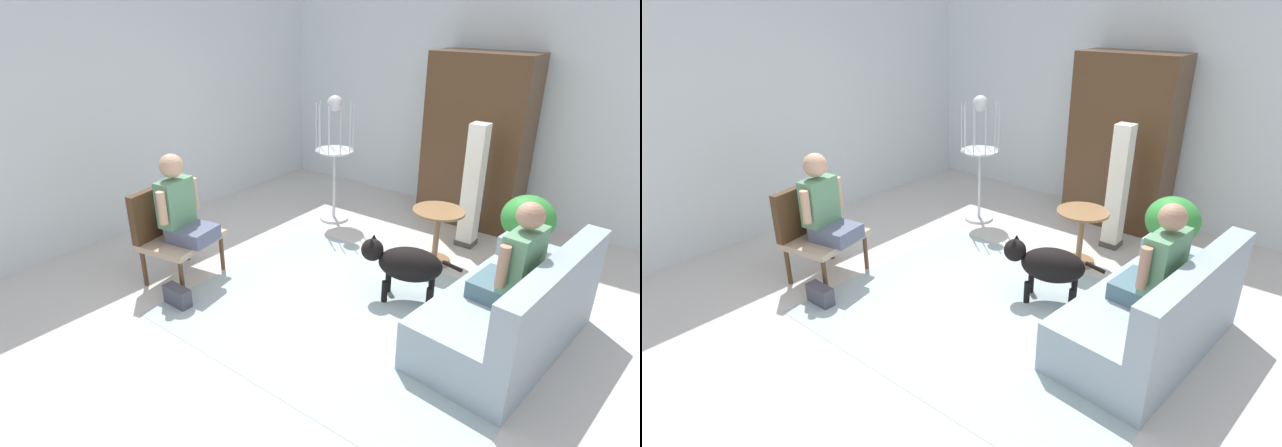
% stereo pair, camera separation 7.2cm
% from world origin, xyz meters
% --- Properties ---
extents(ground_plane, '(7.24, 7.24, 0.00)m').
position_xyz_m(ground_plane, '(0.00, 0.00, 0.00)').
color(ground_plane, beige).
extents(back_wall, '(6.63, 0.12, 2.90)m').
position_xyz_m(back_wall, '(0.00, 2.99, 1.45)').
color(back_wall, silver).
rests_on(back_wall, ground).
extents(left_wall, '(0.12, 6.45, 2.90)m').
position_xyz_m(left_wall, '(-3.08, 0.30, 1.45)').
color(left_wall, silver).
rests_on(left_wall, ground).
extents(area_rug, '(2.96, 2.33, 0.01)m').
position_xyz_m(area_rug, '(0.11, -0.07, 0.00)').
color(area_rug, '#9EB2B7').
rests_on(area_rug, ground).
extents(couch, '(1.00, 1.75, 0.86)m').
position_xyz_m(couch, '(1.32, 0.34, 0.30)').
color(couch, '#8EA0AD').
rests_on(couch, ground).
extents(armchair, '(0.69, 0.80, 0.92)m').
position_xyz_m(armchair, '(-1.71, -0.59, 0.53)').
color(armchair, '#4C331E').
rests_on(armchair, ground).
extents(person_on_couch, '(0.45, 0.57, 0.81)m').
position_xyz_m(person_on_couch, '(1.28, 0.32, 0.74)').
color(person_on_couch, '#456473').
extents(person_on_armchair, '(0.52, 0.50, 0.83)m').
position_xyz_m(person_on_armchair, '(-1.55, -0.56, 0.77)').
color(person_on_armchair, slate).
extents(round_end_table, '(0.53, 0.53, 0.59)m').
position_xyz_m(round_end_table, '(0.21, 1.28, 0.37)').
color(round_end_table, olive).
rests_on(round_end_table, ground).
extents(dog, '(0.86, 0.50, 0.60)m').
position_xyz_m(dog, '(0.32, 0.42, 0.37)').
color(dog, black).
rests_on(dog, ground).
extents(bird_cage_stand, '(0.47, 0.47, 1.55)m').
position_xyz_m(bird_cage_stand, '(-1.33, 1.55, 0.89)').
color(bird_cage_stand, silver).
rests_on(bird_cage_stand, ground).
extents(potted_plant, '(0.49, 0.49, 0.88)m').
position_xyz_m(potted_plant, '(1.03, 1.44, 0.59)').
color(potted_plant, '#996047').
rests_on(potted_plant, ground).
extents(column_lamp, '(0.20, 0.20, 1.38)m').
position_xyz_m(column_lamp, '(0.30, 1.88, 0.68)').
color(column_lamp, '#4C4742').
rests_on(column_lamp, ground).
extents(armoire_cabinet, '(1.17, 0.56, 2.03)m').
position_xyz_m(armoire_cabinet, '(0.02, 2.58, 1.01)').
color(armoire_cabinet, '#4C331E').
rests_on(armoire_cabinet, ground).
extents(handbag, '(0.28, 0.11, 0.18)m').
position_xyz_m(handbag, '(-1.23, -0.93, 0.09)').
color(handbag, '#3F3F4C').
rests_on(handbag, ground).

